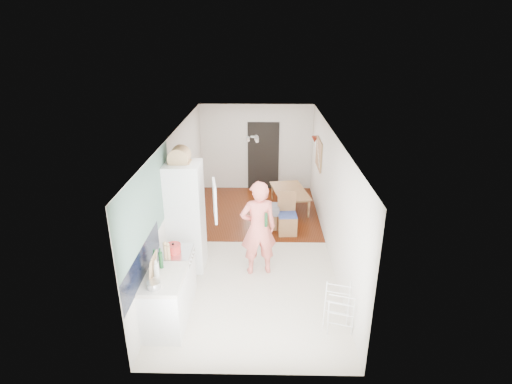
{
  "coord_description": "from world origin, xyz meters",
  "views": [
    {
      "loc": [
        0.21,
        -7.63,
        4.36
      ],
      "look_at": [
        0.05,
        0.2,
        1.2
      ],
      "focal_mm": 28.0,
      "sensor_mm": 36.0,
      "label": 1
    }
  ],
  "objects_px": {
    "person": "(258,220)",
    "drying_rack": "(339,311)",
    "stool": "(270,220)",
    "dining_table": "(291,201)",
    "dining_chair": "(287,214)"
  },
  "relations": [
    {
      "from": "drying_rack",
      "to": "person",
      "type": "bearing_deg",
      "value": 143.3
    },
    {
      "from": "person",
      "to": "drying_rack",
      "type": "bearing_deg",
      "value": 116.8
    },
    {
      "from": "dining_table",
      "to": "dining_chair",
      "type": "xyz_separation_m",
      "value": [
        -0.17,
        -1.44,
        0.28
      ]
    },
    {
      "from": "dining_chair",
      "to": "person",
      "type": "bearing_deg",
      "value": -115.83
    },
    {
      "from": "drying_rack",
      "to": "stool",
      "type": "bearing_deg",
      "value": 121.9
    },
    {
      "from": "person",
      "to": "stool",
      "type": "distance_m",
      "value": 2.07
    },
    {
      "from": "person",
      "to": "dining_chair",
      "type": "xyz_separation_m",
      "value": [
        0.64,
        1.59,
        -0.62
      ]
    },
    {
      "from": "person",
      "to": "dining_table",
      "type": "xyz_separation_m",
      "value": [
        0.81,
        3.03,
        -0.89
      ]
    },
    {
      "from": "person",
      "to": "dining_chair",
      "type": "distance_m",
      "value": 1.82
    },
    {
      "from": "dining_table",
      "to": "stool",
      "type": "relative_size",
      "value": 2.97
    },
    {
      "from": "stool",
      "to": "drying_rack",
      "type": "height_order",
      "value": "drying_rack"
    },
    {
      "from": "stool",
      "to": "drying_rack",
      "type": "distance_m",
      "value": 3.64
    },
    {
      "from": "dining_chair",
      "to": "drying_rack",
      "type": "xyz_separation_m",
      "value": [
        0.62,
        -3.23,
        -0.11
      ]
    },
    {
      "from": "person",
      "to": "stool",
      "type": "bearing_deg",
      "value": -108.44
    },
    {
      "from": "dining_chair",
      "to": "drying_rack",
      "type": "bearing_deg",
      "value": -83.01
    }
  ]
}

